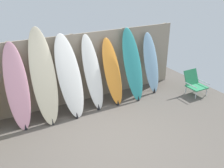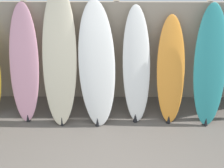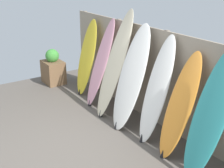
% 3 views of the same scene
% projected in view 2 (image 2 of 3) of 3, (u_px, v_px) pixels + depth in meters
% --- Properties ---
extents(fence_back, '(6.08, 0.11, 1.80)m').
position_uv_depth(fence_back, '(116.00, 53.00, 5.27)').
color(fence_back, gray).
rests_on(fence_back, ground).
extents(surfboard_pink_1, '(0.52, 0.72, 1.84)m').
position_uv_depth(surfboard_pink_1, '(24.00, 65.00, 4.93)').
color(surfboard_pink_1, pink).
rests_on(surfboard_pink_1, ground).
extents(surfboard_cream_2, '(0.58, 0.83, 2.10)m').
position_uv_depth(surfboard_cream_2, '(60.00, 59.00, 4.82)').
color(surfboard_cream_2, beige).
rests_on(surfboard_cream_2, ground).
extents(surfboard_white_3, '(0.66, 0.83, 1.91)m').
position_uv_depth(surfboard_white_3, '(97.00, 66.00, 4.84)').
color(surfboard_white_3, white).
rests_on(surfboard_white_3, ground).
extents(surfboard_white_4, '(0.51, 0.73, 1.81)m').
position_uv_depth(surfboard_white_4, '(136.00, 66.00, 4.92)').
color(surfboard_white_4, white).
rests_on(surfboard_white_4, ground).
extents(surfboard_orange_5, '(0.49, 0.74, 1.66)m').
position_uv_depth(surfboard_orange_5, '(171.00, 71.00, 4.95)').
color(surfboard_orange_5, orange).
rests_on(surfboard_orange_5, ground).
extents(surfboard_teal_6, '(0.53, 0.77, 1.86)m').
position_uv_depth(surfboard_teal_6, '(210.00, 67.00, 4.86)').
color(surfboard_teal_6, teal).
rests_on(surfboard_teal_6, ground).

